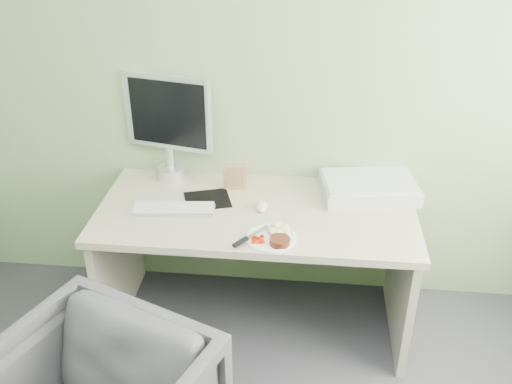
# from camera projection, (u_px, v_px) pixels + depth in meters

# --- Properties ---
(wall_back) EXTENTS (3.50, 0.00, 3.50)m
(wall_back) POSITION_uv_depth(u_px,v_px,m) (264.00, 67.00, 2.88)
(wall_back) COLOR gray
(wall_back) RESTS_ON floor
(desk) EXTENTS (1.60, 0.75, 0.73)m
(desk) POSITION_uv_depth(u_px,v_px,m) (256.00, 240.00, 2.95)
(desk) COLOR beige
(desk) RESTS_ON floor
(plate) EXTENTS (0.23, 0.23, 0.01)m
(plate) POSITION_uv_depth(u_px,v_px,m) (271.00, 238.00, 2.63)
(plate) COLOR white
(plate) RESTS_ON desk
(steak) EXTENTS (0.11, 0.11, 0.03)m
(steak) POSITION_uv_depth(u_px,v_px,m) (280.00, 241.00, 2.57)
(steak) COLOR black
(steak) RESTS_ON plate
(potato_pile) EXTENTS (0.12, 0.10, 0.06)m
(potato_pile) POSITION_uv_depth(u_px,v_px,m) (277.00, 227.00, 2.65)
(potato_pile) COLOR #A98A52
(potato_pile) RESTS_ON plate
(carrot_heap) EXTENTS (0.06, 0.05, 0.03)m
(carrot_heap) POSITION_uv_depth(u_px,v_px,m) (257.00, 238.00, 2.59)
(carrot_heap) COLOR red
(carrot_heap) RESTS_ON plate
(steak_knife) EXTENTS (0.15, 0.20, 0.02)m
(steak_knife) POSITION_uv_depth(u_px,v_px,m) (246.00, 239.00, 2.59)
(steak_knife) COLOR silver
(steak_knife) RESTS_ON plate
(mousepad) EXTENTS (0.28, 0.26, 0.00)m
(mousepad) POSITION_uv_depth(u_px,v_px,m) (207.00, 200.00, 2.95)
(mousepad) COLOR black
(mousepad) RESTS_ON desk
(keyboard) EXTENTS (0.41, 0.16, 0.02)m
(keyboard) POSITION_uv_depth(u_px,v_px,m) (173.00, 209.00, 2.84)
(keyboard) COLOR white
(keyboard) RESTS_ON desk
(computer_mouse) EXTENTS (0.06, 0.10, 0.04)m
(computer_mouse) POSITION_uv_depth(u_px,v_px,m) (262.00, 207.00, 2.85)
(computer_mouse) COLOR white
(computer_mouse) RESTS_ON desk
(photo_frame) EXTENTS (0.12, 0.03, 0.15)m
(photo_frame) POSITION_uv_depth(u_px,v_px,m) (235.00, 176.00, 3.01)
(photo_frame) COLOR olive
(photo_frame) RESTS_ON desk
(eyedrop_bottle) EXTENTS (0.02, 0.02, 0.07)m
(eyedrop_bottle) POSITION_uv_depth(u_px,v_px,m) (243.00, 175.00, 3.13)
(eyedrop_bottle) COLOR white
(eyedrop_bottle) RESTS_ON desk
(scanner) EXTENTS (0.53, 0.40, 0.08)m
(scanner) POSITION_uv_depth(u_px,v_px,m) (369.00, 188.00, 2.98)
(scanner) COLOR silver
(scanner) RESTS_ON desk
(monitor) EXTENTS (0.48, 0.18, 0.58)m
(monitor) POSITION_uv_depth(u_px,v_px,m) (168.00, 121.00, 3.02)
(monitor) COLOR silver
(monitor) RESTS_ON desk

